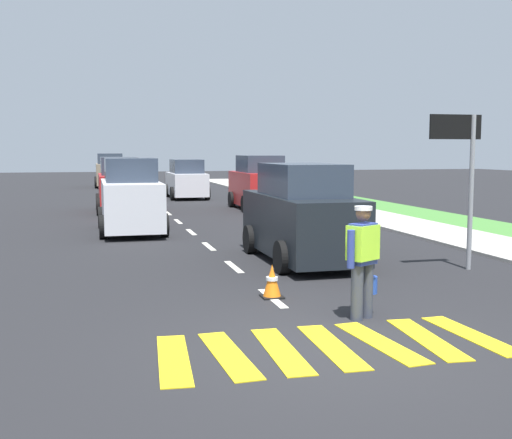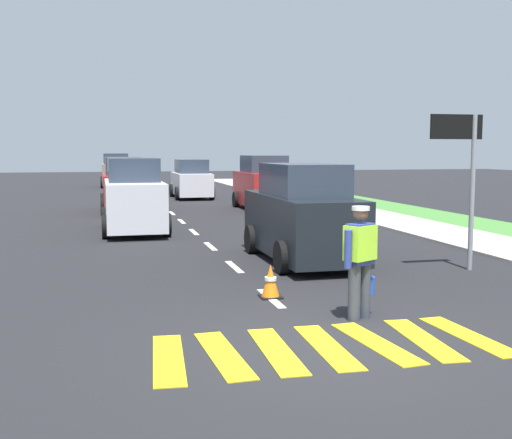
# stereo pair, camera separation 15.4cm
# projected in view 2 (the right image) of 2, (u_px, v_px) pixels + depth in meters

# --- Properties ---
(ground_plane) EXTENTS (96.00, 96.00, 0.00)m
(ground_plane) POSITION_uv_depth(u_px,v_px,m) (164.00, 206.00, 28.36)
(ground_plane) COLOR black
(sidewalk_right) EXTENTS (2.40, 72.00, 0.14)m
(sidewalk_right) POSITION_uv_depth(u_px,v_px,m) (436.00, 232.00, 19.44)
(sidewalk_right) COLOR #B2ADA3
(sidewalk_right) RESTS_ON ground
(grass_verge_right) EXTENTS (2.40, 72.00, 0.06)m
(grass_verge_right) POSITION_uv_depth(u_px,v_px,m) (505.00, 230.00, 20.01)
(grass_verge_right) COLOR #478438
(grass_verge_right) RESTS_ON ground
(crosswalk_stripes) EXTENTS (4.48, 1.92, 0.01)m
(crosswalk_stripes) POSITION_uv_depth(u_px,v_px,m) (327.00, 346.00, 8.05)
(crosswalk_stripes) COLOR yellow
(crosswalk_stripes) RESTS_ON ground
(lane_center_line) EXTENTS (0.14, 46.40, 0.01)m
(lane_center_line) POSITION_uv_depth(u_px,v_px,m) (156.00, 199.00, 32.41)
(lane_center_line) COLOR silver
(lane_center_line) RESTS_ON ground
(road_worker) EXTENTS (0.64, 0.60, 1.67)m
(road_worker) POSITION_uv_depth(u_px,v_px,m) (360.00, 256.00, 9.31)
(road_worker) COLOR #383D4C
(road_worker) RESTS_ON ground
(lane_direction_sign) EXTENTS (1.16, 0.11, 3.20)m
(lane_direction_sign) POSITION_uv_depth(u_px,v_px,m) (463.00, 154.00, 12.97)
(lane_direction_sign) COLOR gray
(lane_direction_sign) RESTS_ON ground
(traffic_cone_near) EXTENTS (0.36, 0.36, 0.57)m
(traffic_cone_near) POSITION_uv_depth(u_px,v_px,m) (271.00, 281.00, 10.73)
(traffic_cone_near) COLOR black
(traffic_cone_near) RESTS_ON ground
(car_oncoming_second) EXTENTS (1.86, 4.12, 2.21)m
(car_oncoming_second) POSITION_uv_depth(u_px,v_px,m) (124.00, 186.00, 25.81)
(car_oncoming_second) COLOR red
(car_oncoming_second) RESTS_ON ground
(car_oncoming_third) EXTENTS (2.09, 4.30, 2.27)m
(car_oncoming_third) POSITION_uv_depth(u_px,v_px,m) (116.00, 171.00, 43.37)
(car_oncoming_third) COLOR gray
(car_oncoming_third) RESTS_ON ground
(car_oncoming_lead) EXTENTS (1.93, 4.31, 2.25)m
(car_oncoming_lead) POSITION_uv_depth(u_px,v_px,m) (134.00, 198.00, 19.35)
(car_oncoming_lead) COLOR silver
(car_oncoming_lead) RESTS_ON ground
(car_outgoing_far) EXTENTS (1.96, 4.08, 2.01)m
(car_outgoing_far) POSITION_uv_depth(u_px,v_px,m) (191.00, 180.00, 33.08)
(car_outgoing_far) COLOR silver
(car_outgoing_far) RESTS_ON ground
(car_parked_far) EXTENTS (2.02, 4.05, 2.27)m
(car_parked_far) POSITION_uv_depth(u_px,v_px,m) (263.00, 184.00, 26.83)
(car_parked_far) COLOR red
(car_parked_far) RESTS_ON ground
(car_outgoing_ahead) EXTENTS (1.87, 4.34, 2.19)m
(car_outgoing_ahead) POSITION_uv_depth(u_px,v_px,m) (302.00, 216.00, 14.19)
(car_outgoing_ahead) COLOR black
(car_outgoing_ahead) RESTS_ON ground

